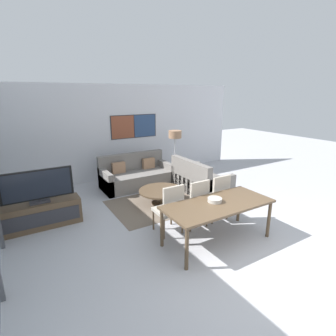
{
  "coord_description": "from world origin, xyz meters",
  "views": [
    {
      "loc": [
        -3.02,
        -2.08,
        2.54
      ],
      "look_at": [
        -0.15,
        2.67,
        0.95
      ],
      "focal_mm": 28.0,
      "sensor_mm": 36.0,
      "label": 1
    }
  ],
  "objects_px": {
    "dining_table": "(218,207)",
    "dining_chair_right": "(217,195)",
    "tv_console": "(42,215)",
    "coffee_table": "(162,193)",
    "television": "(38,187)",
    "dining_chair_left": "(170,207)",
    "fruit_bowl": "(215,200)",
    "floor_lamp": "(175,137)",
    "sofa_side": "(199,182)",
    "dining_chair_centre": "(196,201)",
    "sofa_main": "(136,176)"
  },
  "relations": [
    {
      "from": "dining_chair_left",
      "to": "tv_console",
      "type": "bearing_deg",
      "value": 143.13
    },
    {
      "from": "television",
      "to": "dining_table",
      "type": "relative_size",
      "value": 0.66
    },
    {
      "from": "tv_console",
      "to": "television",
      "type": "xyz_separation_m",
      "value": [
        0.0,
        0.0,
        0.58
      ]
    },
    {
      "from": "dining_chair_right",
      "to": "floor_lamp",
      "type": "relative_size",
      "value": 0.66
    },
    {
      "from": "floor_lamp",
      "to": "dining_chair_left",
      "type": "bearing_deg",
      "value": -124.05
    },
    {
      "from": "floor_lamp",
      "to": "dining_chair_right",
      "type": "bearing_deg",
      "value": -104.8
    },
    {
      "from": "sofa_main",
      "to": "dining_chair_left",
      "type": "relative_size",
      "value": 2.01
    },
    {
      "from": "sofa_main",
      "to": "dining_chair_centre",
      "type": "xyz_separation_m",
      "value": [
        0.01,
        -2.78,
        0.25
      ]
    },
    {
      "from": "fruit_bowl",
      "to": "coffee_table",
      "type": "bearing_deg",
      "value": 89.88
    },
    {
      "from": "television",
      "to": "coffee_table",
      "type": "relative_size",
      "value": 1.2
    },
    {
      "from": "sofa_main",
      "to": "coffee_table",
      "type": "distance_m",
      "value": 1.46
    },
    {
      "from": "sofa_main",
      "to": "dining_chair_left",
      "type": "xyz_separation_m",
      "value": [
        -0.55,
        -2.75,
        0.25
      ]
    },
    {
      "from": "sofa_main",
      "to": "sofa_side",
      "type": "height_order",
      "value": "same"
    },
    {
      "from": "tv_console",
      "to": "sofa_side",
      "type": "xyz_separation_m",
      "value": [
        3.79,
        -0.08,
        0.03
      ]
    },
    {
      "from": "tv_console",
      "to": "floor_lamp",
      "type": "distance_m",
      "value": 4.18
    },
    {
      "from": "dining_chair_right",
      "to": "fruit_bowl",
      "type": "height_order",
      "value": "dining_chair_right"
    },
    {
      "from": "dining_table",
      "to": "dining_chair_right",
      "type": "xyz_separation_m",
      "value": [
        0.56,
        0.65,
        -0.13
      ]
    },
    {
      "from": "television",
      "to": "coffee_table",
      "type": "xyz_separation_m",
      "value": [
        2.57,
        -0.22,
        -0.58
      ]
    },
    {
      "from": "sofa_side",
      "to": "floor_lamp",
      "type": "relative_size",
      "value": 1.06
    },
    {
      "from": "dining_table",
      "to": "dining_chair_right",
      "type": "bearing_deg",
      "value": 49.27
    },
    {
      "from": "tv_console",
      "to": "coffee_table",
      "type": "distance_m",
      "value": 2.58
    },
    {
      "from": "sofa_side",
      "to": "dining_chair_right",
      "type": "height_order",
      "value": "dining_chair_right"
    },
    {
      "from": "coffee_table",
      "to": "dining_chair_centre",
      "type": "relative_size",
      "value": 1.1
    },
    {
      "from": "coffee_table",
      "to": "dining_chair_left",
      "type": "bearing_deg",
      "value": -113.24
    },
    {
      "from": "dining_chair_left",
      "to": "dining_chair_right",
      "type": "bearing_deg",
      "value": -0.12
    },
    {
      "from": "dining_chair_left",
      "to": "fruit_bowl",
      "type": "bearing_deg",
      "value": -46.4
    },
    {
      "from": "fruit_bowl",
      "to": "floor_lamp",
      "type": "distance_m",
      "value": 3.59
    },
    {
      "from": "sofa_main",
      "to": "television",
      "type": "bearing_deg",
      "value": -154.3
    },
    {
      "from": "coffee_table",
      "to": "dining_table",
      "type": "height_order",
      "value": "dining_table"
    },
    {
      "from": "tv_console",
      "to": "fruit_bowl",
      "type": "distance_m",
      "value": 3.35
    },
    {
      "from": "coffee_table",
      "to": "dining_table",
      "type": "relative_size",
      "value": 0.55
    },
    {
      "from": "tv_console",
      "to": "sofa_side",
      "type": "bearing_deg",
      "value": -1.18
    },
    {
      "from": "coffee_table",
      "to": "dining_table",
      "type": "distance_m",
      "value": 1.99
    },
    {
      "from": "television",
      "to": "dining_chair_right",
      "type": "bearing_deg",
      "value": -25.75
    },
    {
      "from": "coffee_table",
      "to": "floor_lamp",
      "type": "xyz_separation_m",
      "value": [
        1.29,
        1.44,
        1.02
      ]
    },
    {
      "from": "coffee_table",
      "to": "dining_chair_centre",
      "type": "distance_m",
      "value": 1.35
    },
    {
      "from": "coffee_table",
      "to": "dining_chair_right",
      "type": "distance_m",
      "value": 1.44
    },
    {
      "from": "television",
      "to": "dining_chair_right",
      "type": "relative_size",
      "value": 1.32
    },
    {
      "from": "sofa_side",
      "to": "dining_table",
      "type": "bearing_deg",
      "value": 149.8
    },
    {
      "from": "coffee_table",
      "to": "sofa_side",
      "type": "bearing_deg",
      "value": 6.68
    },
    {
      "from": "sofa_main",
      "to": "dining_table",
      "type": "height_order",
      "value": "sofa_main"
    },
    {
      "from": "dining_chair_left",
      "to": "fruit_bowl",
      "type": "relative_size",
      "value": 3.87
    },
    {
      "from": "television",
      "to": "dining_chair_right",
      "type": "height_order",
      "value": "television"
    },
    {
      "from": "sofa_main",
      "to": "dining_chair_centre",
      "type": "relative_size",
      "value": 2.01
    },
    {
      "from": "sofa_main",
      "to": "dining_chair_left",
      "type": "bearing_deg",
      "value": -101.4
    },
    {
      "from": "sofa_main",
      "to": "fruit_bowl",
      "type": "bearing_deg",
      "value": -90.07
    },
    {
      "from": "television",
      "to": "sofa_main",
      "type": "relative_size",
      "value": 0.65
    },
    {
      "from": "sofa_side",
      "to": "floor_lamp",
      "type": "height_order",
      "value": "floor_lamp"
    },
    {
      "from": "television",
      "to": "dining_chair_right",
      "type": "xyz_separation_m",
      "value": [
        3.14,
        -1.51,
        -0.31
      ]
    },
    {
      "from": "tv_console",
      "to": "floor_lamp",
      "type": "height_order",
      "value": "floor_lamp"
    }
  ]
}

